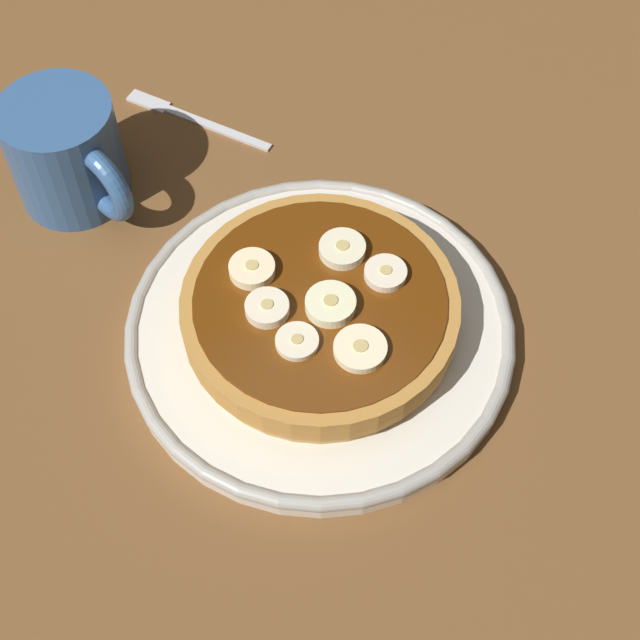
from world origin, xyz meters
The scene contains 12 objects.
ground_plane centered at (0.00, 0.00, -1.50)cm, with size 140.00×140.00×3.00cm, color brown.
plate centered at (0.00, 0.00, 0.94)cm, with size 26.26×26.26×1.75cm.
pancake_stack centered at (-0.22, -0.40, 3.08)cm, with size 18.41×18.20×3.20cm.
banana_slice_0 centered at (0.95, 0.17, 4.99)cm, with size 3.27×3.27×1.04cm.
banana_slice_1 centered at (1.35, -3.38, 4.81)cm, with size 2.74×2.74×0.69cm.
banana_slice_2 centered at (-4.67, -1.59, 4.95)cm, with size 3.05×3.05×0.97cm.
banana_slice_3 centered at (-1.64, 3.74, 4.94)cm, with size 3.12×3.12×0.95cm.
banana_slice_4 centered at (4.53, -1.03, 4.87)cm, with size 3.36×3.36×0.80cm.
banana_slice_5 centered at (-1.73, -3.02, 4.95)cm, with size 2.84×2.84×0.97cm.
banana_slice_6 centered at (1.70, 4.34, 4.87)cm, with size 2.81×2.81×0.81cm.
coffee_mug centered at (-22.11, -3.53, 4.31)cm, with size 11.51×8.22×8.37cm.
fork centered at (-22.15, 7.47, 0.25)cm, with size 12.69×4.85×0.50cm.
Camera 1 is at (25.08, -25.23, 55.68)cm, focal length 54.43 mm.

